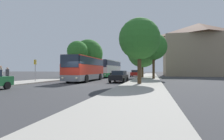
% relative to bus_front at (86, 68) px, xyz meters
% --- Properties ---
extents(ground_plane, '(300.00, 300.00, 0.00)m').
position_rel_bus_front_xyz_m(ground_plane, '(1.14, -5.09, -1.77)').
color(ground_plane, '#38383A').
rests_on(ground_plane, ground).
extents(sidewalk_left, '(4.00, 120.00, 0.15)m').
position_rel_bus_front_xyz_m(sidewalk_left, '(-5.86, -5.09, -1.70)').
color(sidewalk_left, '#A39E93').
rests_on(sidewalk_left, ground_plane).
extents(sidewalk_right, '(4.00, 120.00, 0.15)m').
position_rel_bus_front_xyz_m(sidewalk_right, '(8.14, -5.09, -1.70)').
color(sidewalk_right, '#A39E93').
rests_on(sidewalk_right, ground_plane).
extents(building_right_background, '(17.34, 11.38, 13.83)m').
position_rel_bus_front_xyz_m(building_right_background, '(20.83, 26.69, 5.14)').
color(building_right_background, gray).
rests_on(building_right_background, ground_plane).
extents(bus_front, '(2.86, 10.28, 3.32)m').
position_rel_bus_front_xyz_m(bus_front, '(0.00, 0.00, 0.00)').
color(bus_front, gray).
rests_on(bus_front, ground_plane).
extents(bus_middle, '(3.02, 11.55, 3.57)m').
position_rel_bus_front_xyz_m(bus_middle, '(-0.09, 13.96, 0.13)').
color(bus_middle, '#238942').
rests_on(bus_middle, ground_plane).
extents(parked_car_right_near, '(2.01, 4.09, 1.47)m').
position_rel_bus_front_xyz_m(parked_car_right_near, '(4.96, -1.03, -1.01)').
color(parked_car_right_near, black).
rests_on(parked_car_right_near, ground_plane).
extents(parked_car_right_far, '(2.03, 4.36, 1.57)m').
position_rel_bus_front_xyz_m(parked_car_right_far, '(5.13, 18.05, -0.96)').
color(parked_car_right_far, red).
rests_on(parked_car_right_far, ground_plane).
extents(bus_stop_sign, '(0.08, 0.45, 2.75)m').
position_rel_bus_front_xyz_m(bus_stop_sign, '(-5.23, -3.79, 0.07)').
color(bus_stop_sign, gray).
rests_on(bus_stop_sign, sidewalk_left).
extents(pedestrian_waiting_near, '(0.36, 0.36, 1.70)m').
position_rel_bus_front_xyz_m(pedestrian_waiting_near, '(-6.11, -7.18, -0.77)').
color(pedestrian_waiting_near, '#23232D').
rests_on(pedestrian_waiting_near, sidewalk_left).
extents(pedestrian_waiting_far, '(0.36, 0.36, 1.89)m').
position_rel_bus_front_xyz_m(pedestrian_waiting_far, '(-7.00, -7.16, -0.66)').
color(pedestrian_waiting_far, '#23232D').
rests_on(pedestrian_waiting_far, sidewalk_left).
extents(tree_left_near, '(4.41, 4.41, 7.58)m').
position_rel_bus_front_xyz_m(tree_left_near, '(-6.36, 11.30, 3.72)').
color(tree_left_near, '#47331E').
rests_on(tree_left_near, sidewalk_left).
extents(tree_left_far, '(6.66, 6.66, 8.53)m').
position_rel_bus_front_xyz_m(tree_left_far, '(-5.45, 15.34, 3.57)').
color(tree_left_far, brown).
rests_on(tree_left_far, sidewalk_left).
extents(tree_right_near, '(4.39, 4.39, 7.46)m').
position_rel_bus_front_xyz_m(tree_right_near, '(9.27, 6.56, 3.62)').
color(tree_right_near, '#47331E').
rests_on(tree_right_near, sidewalk_right).
extents(tree_right_mid, '(4.25, 4.25, 6.73)m').
position_rel_bus_front_xyz_m(tree_right_mid, '(7.81, -4.81, 2.97)').
color(tree_right_mid, '#47331E').
rests_on(tree_right_mid, sidewalk_right).
extents(tree_right_far, '(5.87, 5.87, 7.79)m').
position_rel_bus_front_xyz_m(tree_right_far, '(7.17, 11.53, 3.22)').
color(tree_right_far, '#513D23').
rests_on(tree_right_far, sidewalk_right).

